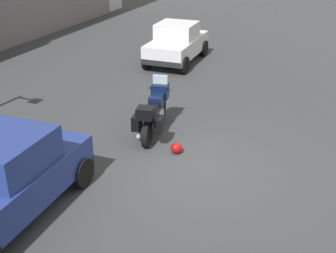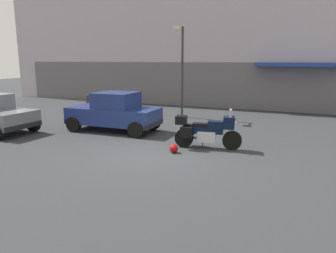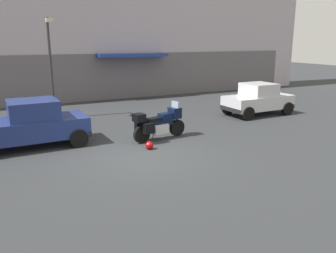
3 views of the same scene
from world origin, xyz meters
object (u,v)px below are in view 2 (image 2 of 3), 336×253
at_px(bollard_curbside, 88,103).
at_px(helmet, 174,149).
at_px(car_hatchback_near, 114,112).
at_px(streetlamp_curbside, 181,63).
at_px(motorcycle, 207,130).

bearing_deg(bollard_curbside, helmet, -36.85).
height_order(car_hatchback_near, streetlamp_curbside, streetlamp_curbside).
xyz_separation_m(motorcycle, car_hatchback_near, (-4.33, 1.10, 0.19)).
relative_size(motorcycle, helmet, 8.02).
xyz_separation_m(streetlamp_curbside, bollard_curbside, (-5.58, -0.42, -2.27)).
bearing_deg(helmet, car_hatchback_near, 149.85).
bearing_deg(car_hatchback_near, streetlamp_curbside, -110.33).
xyz_separation_m(helmet, car_hatchback_near, (-3.53, 2.05, 0.67)).
height_order(motorcycle, streetlamp_curbside, streetlamp_curbside).
bearing_deg(car_hatchback_near, motorcycle, 164.08).
bearing_deg(helmet, bollard_curbside, 143.15).
relative_size(streetlamp_curbside, bollard_curbside, 4.50).
bearing_deg(streetlamp_curbside, car_hatchback_near, -108.67).
xyz_separation_m(helmet, bollard_curbside, (-7.70, 5.77, 0.40)).
bearing_deg(streetlamp_curbside, bollard_curbside, -175.74).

